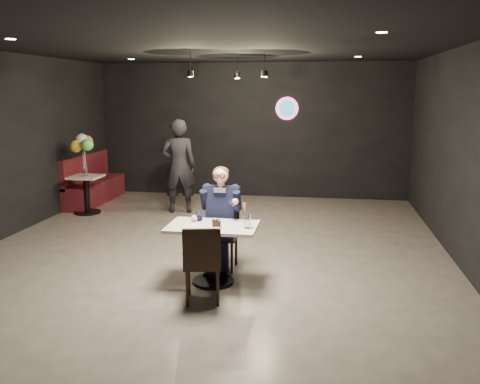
% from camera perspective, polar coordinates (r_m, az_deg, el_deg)
% --- Properties ---
extents(floor, '(9.00, 9.00, 0.00)m').
position_cam_1_polar(floor, '(7.47, -3.65, -7.28)').
color(floor, gray).
rests_on(floor, ground).
extents(wall_sign, '(0.50, 0.06, 0.50)m').
position_cam_1_polar(wall_sign, '(11.41, 5.30, 9.33)').
color(wall_sign, pink).
rests_on(wall_sign, floor).
extents(pendant_lights, '(1.40, 1.20, 0.36)m').
position_cam_1_polar(pendant_lights, '(9.06, -0.97, 14.46)').
color(pendant_lights, black).
rests_on(pendant_lights, floor).
extents(main_table, '(1.10, 0.70, 0.75)m').
position_cam_1_polar(main_table, '(6.38, -3.06, -6.99)').
color(main_table, white).
rests_on(main_table, floor).
extents(chair_far, '(0.42, 0.46, 0.92)m').
position_cam_1_polar(chair_far, '(6.87, -2.09, -4.90)').
color(chair_far, black).
rests_on(chair_far, floor).
extents(chair_near, '(0.51, 0.54, 0.92)m').
position_cam_1_polar(chair_near, '(5.85, -4.23, -7.86)').
color(chair_near, black).
rests_on(chair_near, floor).
extents(seated_man, '(0.60, 0.80, 1.44)m').
position_cam_1_polar(seated_man, '(6.80, -2.10, -2.80)').
color(seated_man, black).
rests_on(seated_man, floor).
extents(dessert_plate, '(0.21, 0.21, 0.01)m').
position_cam_1_polar(dessert_plate, '(6.17, -2.61, -3.93)').
color(dessert_plate, white).
rests_on(dessert_plate, main_table).
extents(cake_slice, '(0.12, 0.11, 0.07)m').
position_cam_1_polar(cake_slice, '(6.17, -2.68, -3.54)').
color(cake_slice, black).
rests_on(cake_slice, dessert_plate).
extents(mint_leaf, '(0.06, 0.04, 0.01)m').
position_cam_1_polar(mint_leaf, '(6.13, -2.27, -3.22)').
color(mint_leaf, '#2C8838').
rests_on(mint_leaf, cake_slice).
extents(sundae_glass, '(0.08, 0.08, 0.19)m').
position_cam_1_polar(sundae_glass, '(6.12, 0.82, -3.21)').
color(sundae_glass, silver).
rests_on(sundae_glass, main_table).
extents(wafer_cone, '(0.07, 0.07, 0.12)m').
position_cam_1_polar(wafer_cone, '(6.12, 0.56, -1.79)').
color(wafer_cone, tan).
rests_on(wafer_cone, sundae_glass).
extents(booth_bench, '(0.52, 2.08, 1.04)m').
position_cam_1_polar(booth_bench, '(11.41, -16.04, 1.47)').
color(booth_bench, '#490F19').
rests_on(booth_bench, floor).
extents(side_table, '(0.58, 0.58, 0.72)m').
position_cam_1_polar(side_table, '(10.43, -16.82, -0.36)').
color(side_table, white).
rests_on(side_table, floor).
extents(balloon_vase, '(0.10, 0.10, 0.15)m').
position_cam_1_polar(balloon_vase, '(10.35, -16.97, 2.15)').
color(balloon_vase, silver).
rests_on(balloon_vase, side_table).
extents(balloon_bunch, '(0.43, 0.43, 0.71)m').
position_cam_1_polar(balloon_bunch, '(10.29, -17.10, 4.52)').
color(balloon_bunch, gold).
rests_on(balloon_bunch, balloon_vase).
extents(passerby, '(0.76, 0.58, 1.85)m').
position_cam_1_polar(passerby, '(10.06, -6.88, 2.90)').
color(passerby, black).
rests_on(passerby, floor).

